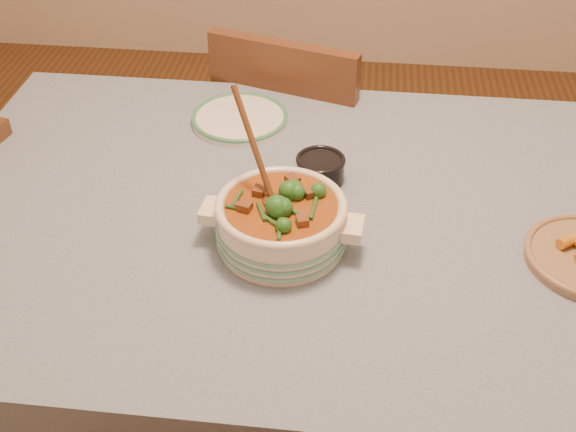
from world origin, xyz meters
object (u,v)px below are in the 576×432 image
Objects in this scene: dining_table at (317,245)px; stew_casserole at (281,219)px; chair_far at (297,148)px; condiment_bowl at (320,168)px; white_plate at (240,118)px.

dining_table is 5.22× the size of stew_casserole.
stew_casserole is 0.36× the size of chair_far.
chair_far reaches higher than dining_table.
condiment_bowl is 0.59m from chair_far.
chair_far reaches higher than white_plate.
dining_table is 0.42m from white_plate.
chair_far is (-0.10, 0.51, -0.28)m from condiment_bowl.
stew_casserole is 1.11× the size of white_plate.
dining_table is at bearing -56.65° from white_plate.
white_plate is (-0.22, 0.34, 0.10)m from dining_table.
stew_casserole reaches higher than dining_table.
stew_casserole is 0.48m from white_plate.
chair_far reaches higher than condiment_bowl.
dining_table is 5.78× the size of white_plate.
white_plate is (-0.16, 0.45, -0.05)m from stew_casserole.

